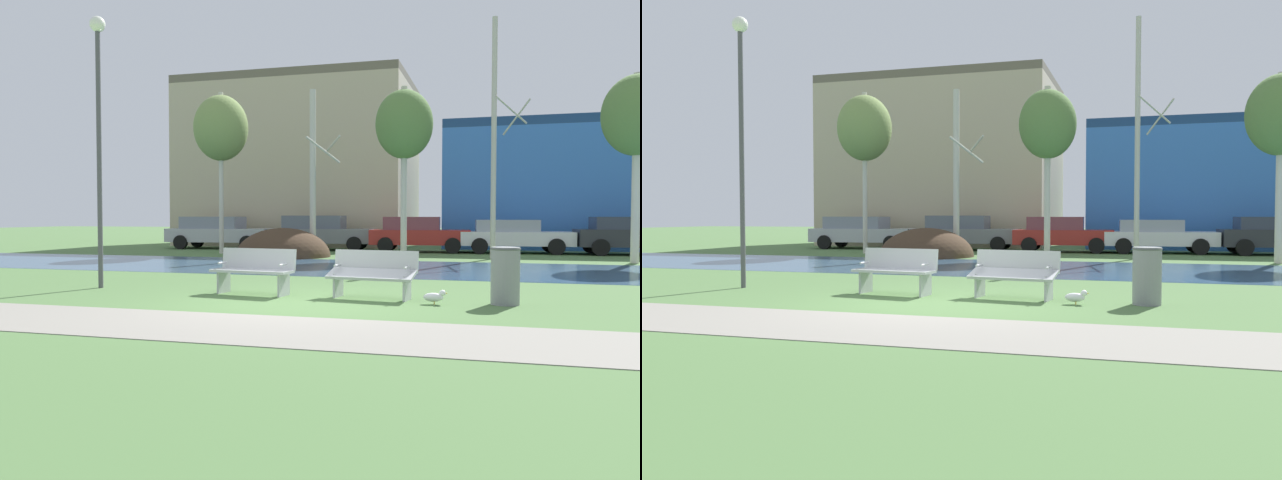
{
  "view_description": "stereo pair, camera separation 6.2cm",
  "coord_description": "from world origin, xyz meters",
  "views": [
    {
      "loc": [
        3.32,
        -9.92,
        1.49
      ],
      "look_at": [
        -0.04,
        1.88,
        1.02
      ],
      "focal_mm": 34.79,
      "sensor_mm": 36.0,
      "label": 1
    },
    {
      "loc": [
        3.38,
        -9.9,
        1.49
      ],
      "look_at": [
        -0.04,
        1.88,
        1.02
      ],
      "focal_mm": 34.79,
      "sensor_mm": 36.0,
      "label": 2
    }
  ],
  "objects": [
    {
      "name": "parked_sedan_second_grey",
      "position": [
        -4.18,
        16.46,
        0.8
      ],
      "size": [
        4.79,
        2.25,
        1.52
      ],
      "color": "slate",
      "rests_on": "ground"
    },
    {
      "name": "trash_bin",
      "position": [
        3.47,
        0.96,
        0.51
      ],
      "size": [
        0.5,
        0.5,
        0.97
      ],
      "color": "gray",
      "rests_on": "ground"
    },
    {
      "name": "building_blue_store",
      "position": [
        9.49,
        22.52,
        2.93
      ],
      "size": [
        17.1,
        8.2,
        5.86
      ],
      "color": "#3870C6",
      "rests_on": "ground"
    },
    {
      "name": "building_beige_block",
      "position": [
        -6.81,
        22.11,
        4.29
      ],
      "size": [
        11.61,
        7.85,
        8.59
      ],
      "color": "#BCAD8E",
      "rests_on": "ground"
    },
    {
      "name": "birch_center_right",
      "position": [
        7.57,
        11.75,
        4.64
      ],
      "size": [
        2.14,
        2.14,
        6.02
      ],
      "color": "beige",
      "rests_on": "ground"
    },
    {
      "name": "seagull",
      "position": [
        2.33,
        0.65,
        0.13
      ],
      "size": [
        0.41,
        0.15,
        0.25
      ],
      "color": "white",
      "rests_on": "ground"
    },
    {
      "name": "birch_center_left",
      "position": [
        0.06,
        12.67,
        4.79
      ],
      "size": [
        2.09,
        2.09,
        6.2
      ],
      "color": "beige",
      "rests_on": "ground"
    },
    {
      "name": "streetlamp",
      "position": [
        -4.62,
        1.22,
        3.72
      ],
      "size": [
        0.32,
        0.32,
        5.61
      ],
      "color": "#4C4C51",
      "rests_on": "ground"
    },
    {
      "name": "river_band",
      "position": [
        0.0,
        7.73,
        0.0
      ],
      "size": [
        80.0,
        6.0,
        0.01
      ],
      "primitive_type": "cube",
      "color": "#33516B",
      "rests_on": "ground"
    },
    {
      "name": "parked_wagon_fourth_white",
      "position": [
        3.97,
        16.33,
        0.73
      ],
      "size": [
        4.46,
        2.25,
        1.35
      ],
      "color": "silver",
      "rests_on": "ground"
    },
    {
      "name": "birch_center",
      "position": [
        3.23,
        12.6,
        4.24
      ],
      "size": [
        1.31,
        2.28,
        8.4
      ],
      "color": "#BCB7A8",
      "rests_on": "ground"
    },
    {
      "name": "ground_plane",
      "position": [
        0.0,
        10.0,
        0.0
      ],
      "size": [
        120.0,
        120.0,
        0.0
      ],
      "primitive_type": "plane",
      "color": "#4C703D"
    },
    {
      "name": "parked_suv_fifth_dark",
      "position": [
        8.39,
        16.36,
        0.78
      ],
      "size": [
        4.41,
        2.19,
        1.47
      ],
      "color": "#282B30",
      "rests_on": "ground"
    },
    {
      "name": "birch_far_left",
      "position": [
        -7.35,
        12.99,
        5.0
      ],
      "size": [
        2.18,
        2.18,
        6.45
      ],
      "color": "beige",
      "rests_on": "ground"
    },
    {
      "name": "soil_mound",
      "position": [
        -4.32,
        11.85,
        0.0
      ],
      "size": [
        3.54,
        3.52,
        2.13
      ],
      "primitive_type": "ellipsoid",
      "color": "#423021",
      "rests_on": "ground"
    },
    {
      "name": "paved_path_strip",
      "position": [
        0.0,
        -2.33,
        0.01
      ],
      "size": [
        60.0,
        2.12,
        0.01
      ],
      "primitive_type": "cube",
      "color": "gray",
      "rests_on": "ground"
    },
    {
      "name": "birch_left",
      "position": [
        -3.35,
        12.61,
        3.19
      ],
      "size": [
        1.25,
        2.23,
        6.27
      ],
      "color": "beige",
      "rests_on": "ground"
    },
    {
      "name": "parked_hatch_third_red",
      "position": [
        0.15,
        16.12,
        0.78
      ],
      "size": [
        4.19,
        2.2,
        1.47
      ],
      "color": "maroon",
      "rests_on": "ground"
    },
    {
      "name": "bench_right",
      "position": [
        1.17,
        1.11,
        0.47
      ],
      "size": [
        1.66,
        0.77,
        0.87
      ],
      "color": "#B2B5B7",
      "rests_on": "ground"
    },
    {
      "name": "bench_left",
      "position": [
        -1.14,
        1.11,
        0.47
      ],
      "size": [
        1.66,
        0.77,
        0.87
      ],
      "color": "#B2B5B7",
      "rests_on": "ground"
    },
    {
      "name": "parked_van_nearest_silver",
      "position": [
        -9.07,
        16.39,
        0.78
      ],
      "size": [
        4.91,
        2.33,
        1.48
      ],
      "color": "#B2B5BC",
      "rests_on": "ground"
    }
  ]
}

